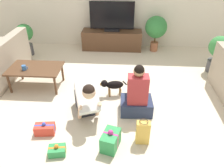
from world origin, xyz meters
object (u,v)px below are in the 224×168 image
at_px(coffee_table, 35,70).
at_px(gift_box_c, 45,129).
at_px(gift_box_b, 111,140).
at_px(gift_bag_a, 143,132).
at_px(tv, 112,18).
at_px(mug, 24,68).
at_px(tv_console, 112,40).
at_px(person_sitting, 137,97).
at_px(person_kneeling, 86,99).
at_px(potted_plant_corner_left, 25,37).
at_px(potted_plant_back_right, 156,28).
at_px(dog, 112,85).
at_px(gift_box_a, 57,150).
at_px(potted_plant_corner_right, 218,52).

distance_m(coffee_table, gift_box_c, 1.43).
xyz_separation_m(coffee_table, gift_box_b, (1.56, -1.48, -0.25)).
bearing_deg(gift_bag_a, gift_box_c, 176.68).
xyz_separation_m(tv, mug, (-1.51, -2.11, -0.38)).
xyz_separation_m(tv_console, person_sitting, (0.59, -2.71, 0.06)).
xyz_separation_m(tv_console, person_kneeling, (-0.21, -2.86, 0.08)).
height_order(coffee_table, potted_plant_corner_left, potted_plant_corner_left).
bearing_deg(coffee_table, tv, 56.31).
relative_size(potted_plant_corner_left, potted_plant_back_right, 0.86).
height_order(potted_plant_back_right, person_sitting, potted_plant_back_right).
distance_m(person_sitting, dog, 0.65).
height_order(gift_box_b, gift_bag_a, gift_bag_a).
bearing_deg(potted_plant_back_right, gift_bag_a, -98.21).
bearing_deg(tv_console, gift_bag_a, -78.98).
bearing_deg(gift_box_a, person_sitting, 41.46).
bearing_deg(potted_plant_back_right, gift_box_a, -114.28).
bearing_deg(tv_console, gift_box_b, -86.47).
xyz_separation_m(potted_plant_back_right, person_kneeling, (-1.35, -2.81, -0.28)).
distance_m(tv, gift_box_c, 3.47).
bearing_deg(potted_plant_back_right, gift_box_c, -120.60).
xyz_separation_m(person_sitting, gift_bag_a, (0.07, -0.67, -0.13)).
xyz_separation_m(gift_box_c, mug, (-0.73, 1.18, 0.39)).
relative_size(person_sitting, dog, 1.82).
relative_size(potted_plant_corner_left, dog, 1.60).
distance_m(potted_plant_corner_left, gift_bag_a, 4.02).
relative_size(person_sitting, gift_box_c, 2.97).
relative_size(potted_plant_back_right, mug, 7.70).
height_order(gift_box_a, gift_bag_a, gift_bag_a).
bearing_deg(person_kneeling, gift_box_b, -76.65).
relative_size(tv, potted_plant_back_right, 1.23).
bearing_deg(coffee_table, gift_bag_a, -34.21).
xyz_separation_m(person_sitting, gift_box_c, (-1.37, -0.59, -0.24)).
relative_size(gift_box_a, mug, 2.09).
bearing_deg(potted_plant_corner_left, gift_bag_a, -45.54).
bearing_deg(mug, gift_box_a, -56.78).
bearing_deg(potted_plant_back_right, gift_box_b, -104.96).
height_order(gift_box_c, mug, mug).
distance_m(tv_console, person_sitting, 2.77).
bearing_deg(mug, potted_plant_corner_right, 14.19).
relative_size(person_kneeling, gift_bag_a, 2.09).
xyz_separation_m(tv_console, potted_plant_corner_right, (2.37, -1.13, 0.22)).
bearing_deg(gift_box_b, coffee_table, 136.48).
bearing_deg(person_kneeling, tv_console, 65.30).
bearing_deg(coffee_table, gift_box_b, -43.52).
bearing_deg(tv_console, gift_box_c, -103.34).
bearing_deg(potted_plant_corner_left, person_kneeling, -50.40).
bearing_deg(gift_box_c, gift_bag_a, -3.32).
relative_size(potted_plant_corner_right, gift_box_a, 3.24).
xyz_separation_m(person_kneeling, gift_box_b, (0.43, -0.64, -0.21)).
relative_size(tv_console, person_sitting, 1.73).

